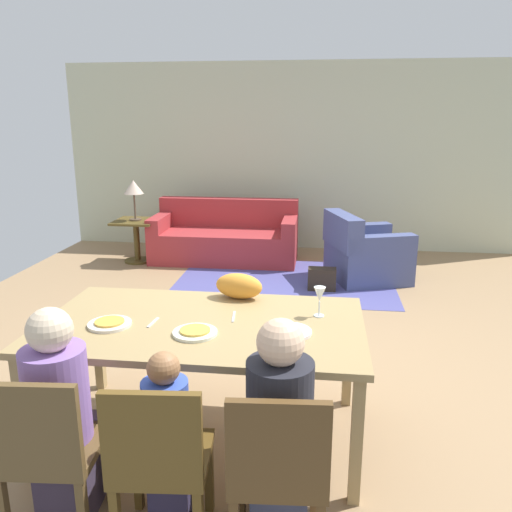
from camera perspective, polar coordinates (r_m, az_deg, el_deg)
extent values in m
cube|color=#957652|center=(5.02, 2.16, -7.77)|extent=(6.85, 6.23, 0.02)
cube|color=beige|center=(7.80, 4.37, 10.72)|extent=(6.85, 0.10, 2.70)
cube|color=#9E8353|center=(3.12, -5.90, -7.55)|extent=(1.90, 1.09, 0.04)
cube|color=#9E8353|center=(3.21, -24.09, -15.77)|extent=(0.06, 0.06, 0.72)
cube|color=#9E8353|center=(2.81, 10.96, -19.33)|extent=(0.06, 0.06, 0.72)
cube|color=#9E8353|center=(3.96, -16.93, -9.05)|extent=(0.06, 0.06, 0.72)
cube|color=#9E8353|center=(3.65, 10.05, -10.77)|extent=(0.06, 0.06, 0.72)
cylinder|color=silver|center=(3.16, -15.76, -7.20)|extent=(0.25, 0.25, 0.02)
cylinder|color=gold|center=(3.15, -15.77, -6.95)|extent=(0.17, 0.17, 0.01)
cylinder|color=silver|center=(2.95, -6.70, -8.36)|extent=(0.25, 0.25, 0.02)
cylinder|color=gold|center=(2.94, -6.71, -8.09)|extent=(0.17, 0.17, 0.01)
cylinder|color=white|center=(2.95, 3.70, -8.29)|extent=(0.25, 0.25, 0.02)
cylinder|color=silver|center=(3.20, 6.92, -6.52)|extent=(0.06, 0.06, 0.01)
cylinder|color=silver|center=(3.19, 6.94, -5.72)|extent=(0.01, 0.01, 0.09)
cone|color=silver|center=(3.16, 7.00, -4.19)|extent=(0.07, 0.07, 0.09)
cube|color=silver|center=(3.14, -11.23, -7.16)|extent=(0.03, 0.15, 0.01)
cube|color=silver|center=(3.17, -2.47, -6.66)|extent=(0.03, 0.17, 0.01)
cube|color=brown|center=(2.76, -21.12, -19.13)|extent=(0.45, 0.45, 0.04)
cube|color=brown|center=(2.49, -23.41, -17.05)|extent=(0.42, 0.07, 0.42)
cube|color=brown|center=(2.96, -15.80, -21.31)|extent=(0.04, 0.04, 0.41)
cube|color=brown|center=(3.09, -22.59, -20.35)|extent=(0.04, 0.04, 0.41)
cube|color=#3E3348|center=(2.98, -19.51, -20.99)|extent=(0.29, 0.36, 0.45)
cylinder|color=#8762AF|center=(2.68, -21.02, -14.00)|extent=(0.30, 0.30, 0.46)
sphere|color=beige|center=(2.54, -21.71, -7.56)|extent=(0.21, 0.21, 0.21)
cube|color=brown|center=(2.58, -10.08, -20.96)|extent=(0.46, 0.46, 0.04)
cube|color=brown|center=(2.29, -11.39, -19.05)|extent=(0.42, 0.08, 0.42)
cube|color=brown|center=(2.82, -5.16, -22.78)|extent=(0.04, 0.04, 0.41)
cube|color=brown|center=(2.89, -12.84, -22.18)|extent=(0.04, 0.04, 0.41)
cube|color=#322C4B|center=(2.79, -9.22, -22.98)|extent=(0.21, 0.26, 0.45)
cylinder|color=#3854BF|center=(2.52, -9.86, -16.76)|extent=(0.22, 0.22, 0.33)
sphere|color=#A06D44|center=(2.41, -10.12, -12.02)|extent=(0.15, 0.15, 0.15)
cube|color=brown|center=(2.49, 2.42, -22.13)|extent=(0.45, 0.45, 0.04)
cube|color=brown|center=(2.20, 2.43, -20.35)|extent=(0.42, 0.07, 0.42)
cube|color=brown|center=(2.78, 6.46, -23.60)|extent=(0.04, 0.04, 0.41)
cube|color=brown|center=(2.78, -1.65, -23.49)|extent=(0.04, 0.04, 0.41)
cube|color=#373D59|center=(2.73, 2.50, -23.79)|extent=(0.28, 0.36, 0.45)
cylinder|color=#24242D|center=(2.40, 2.61, -16.51)|extent=(0.30, 0.30, 0.46)
sphere|color=beige|center=(2.25, 2.71, -9.43)|extent=(0.21, 0.21, 0.21)
ellipsoid|color=orange|center=(3.46, -1.88, -3.30)|extent=(0.34, 0.22, 0.17)
cube|color=#4A4A8A|center=(6.35, 3.20, -2.66)|extent=(2.60, 1.80, 0.01)
cube|color=#9E2D30|center=(7.17, -3.44, 1.11)|extent=(1.97, 0.84, 0.42)
cube|color=#9E2D30|center=(7.41, -3.01, 4.82)|extent=(1.97, 0.20, 0.40)
cube|color=#9E2D30|center=(7.32, -10.39, 3.66)|extent=(0.18, 0.84, 0.20)
cube|color=#9E2D30|center=(7.00, 3.75, 3.36)|extent=(0.18, 0.84, 0.20)
cube|color=#444E7B|center=(6.50, 12.13, -0.68)|extent=(1.07, 1.07, 0.42)
cube|color=#444E7B|center=(6.28, 9.48, 2.75)|extent=(0.46, 0.87, 0.40)
cube|color=#444E7B|center=(6.13, 13.52, 1.28)|extent=(0.85, 0.44, 0.20)
cube|color=#444E7B|center=(6.72, 11.16, 2.62)|extent=(0.85, 0.44, 0.20)
cube|color=#4F401B|center=(7.22, -13.07, 3.73)|extent=(0.56, 0.56, 0.03)
cylinder|color=#4F401B|center=(7.28, -12.94, 1.49)|extent=(0.08, 0.08, 0.55)
cylinder|color=#4F401B|center=(7.34, -12.82, -0.48)|extent=(0.36, 0.36, 0.03)
cylinder|color=brown|center=(7.21, -13.09, 3.92)|extent=(0.16, 0.16, 0.02)
cylinder|color=brown|center=(7.18, -13.17, 5.33)|extent=(0.02, 0.02, 0.34)
cone|color=#C7AF99|center=(7.15, -13.29, 7.38)|extent=(0.26, 0.26, 0.18)
cube|color=#2B2319|center=(6.02, 7.24, -2.53)|extent=(0.32, 0.16, 0.26)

